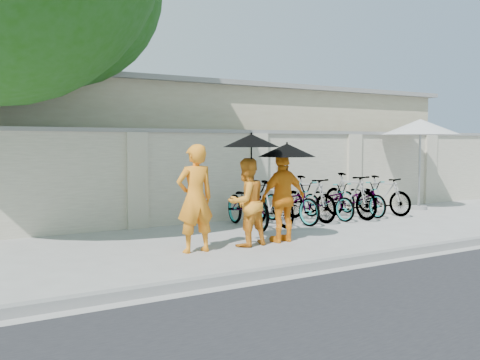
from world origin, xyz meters
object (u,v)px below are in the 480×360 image
monk_center (246,202)px  patio_umbrella (420,128)px  monk_left (195,198)px  monk_right (283,198)px

monk_center → patio_umbrella: bearing=-172.1°
monk_left → monk_right: size_ratio=1.10×
monk_right → patio_umbrella: (5.85, 1.96, 1.37)m
monk_left → patio_umbrella: (7.61, 1.97, 1.29)m
monk_left → monk_center: monk_left is taller
patio_umbrella → monk_right: bearing=-161.5°
monk_left → patio_umbrella: 7.96m
patio_umbrella → monk_center: bearing=-163.6°
monk_left → monk_right: (1.75, 0.00, -0.08)m
monk_center → patio_umbrella: size_ratio=0.63×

